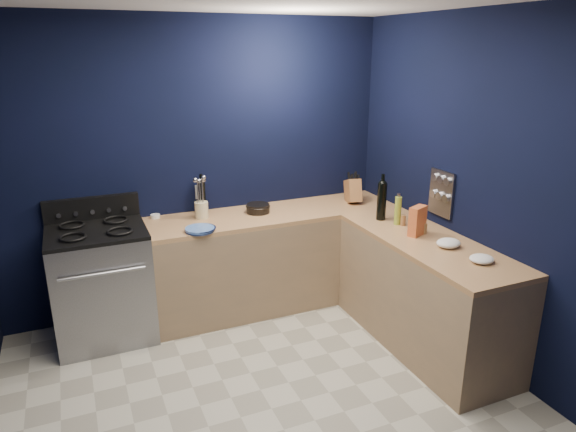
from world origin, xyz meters
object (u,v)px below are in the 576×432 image
gas_range (103,286)px  utensil_crock (202,210)px  plate_stack (200,229)px  knife_block (353,191)px  crouton_bag (417,221)px

gas_range → utensil_crock: bearing=7.0°
gas_range → plate_stack: 0.93m
utensil_crock → knife_block: bearing=-3.7°
plate_stack → crouton_bag: 1.75m
knife_block → plate_stack: bearing=-157.8°
crouton_bag → gas_range: bearing=133.3°
plate_stack → knife_block: (1.56, 0.23, 0.09)m
plate_stack → utensil_crock: size_ratio=1.62×
gas_range → knife_block: bearing=0.3°
gas_range → crouton_bag: 2.61m
plate_stack → knife_block: bearing=8.5°
plate_stack → crouton_bag: bearing=-26.2°
gas_range → crouton_bag: size_ratio=3.89×
crouton_bag → plate_stack: bearing=130.0°
utensil_crock → knife_block: size_ratio=0.67×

